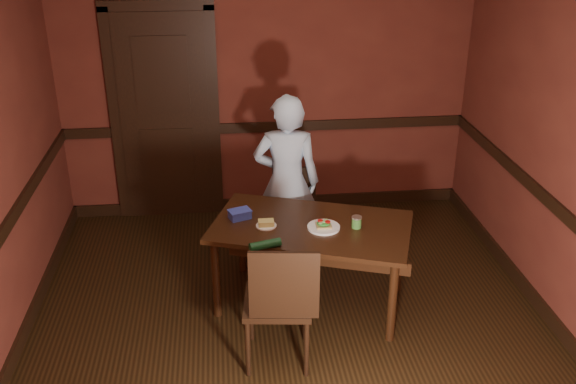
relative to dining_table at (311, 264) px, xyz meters
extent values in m
cube|color=black|center=(-0.19, -0.47, -0.35)|extent=(4.00, 4.50, 0.01)
cube|color=#59241B|center=(-0.19, 1.78, 1.00)|extent=(4.00, 0.02, 2.70)
cube|color=black|center=(-0.19, 1.76, 0.55)|extent=(4.00, 0.03, 0.10)
cube|color=black|center=(1.79, -0.47, 0.55)|extent=(0.03, 4.50, 0.10)
cube|color=black|center=(-0.19, 1.76, -0.29)|extent=(4.00, 0.03, 0.12)
cube|color=black|center=(-2.18, -0.47, -0.29)|extent=(0.03, 4.50, 0.12)
cube|color=black|center=(1.79, -0.47, -0.29)|extent=(0.03, 4.50, 0.12)
cube|color=black|center=(-1.19, 1.74, 0.67)|extent=(0.85, 0.04, 2.05)
cube|color=black|center=(-1.67, 1.76, 0.67)|extent=(0.10, 0.06, 2.15)
cube|color=black|center=(-0.72, 1.76, 0.67)|extent=(0.10, 0.06, 2.15)
cube|color=black|center=(-1.19, 1.76, 1.75)|extent=(1.05, 0.06, 0.10)
cube|color=black|center=(0.00, 0.00, 0.00)|extent=(1.70, 1.29, 0.70)
imported|color=#A8C4DE|center=(-0.12, 0.65, 0.43)|extent=(0.61, 0.44, 1.55)
cylinder|color=white|center=(0.08, -0.06, 0.36)|extent=(0.25, 0.25, 0.01)
cube|color=tan|center=(0.08, -0.06, 0.37)|extent=(0.12, 0.11, 0.02)
ellipsoid|color=#2B872D|center=(0.08, -0.06, 0.39)|extent=(0.11, 0.10, 0.02)
cylinder|color=#BD0D0B|center=(0.06, -0.05, 0.41)|extent=(0.04, 0.04, 0.01)
cylinder|color=#BD0D0B|center=(0.11, -0.07, 0.41)|extent=(0.04, 0.04, 0.01)
cylinder|color=#8FC370|center=(0.06, -0.09, 0.41)|extent=(0.03, 0.03, 0.01)
cylinder|color=#8FC370|center=(0.11, -0.04, 0.41)|extent=(0.03, 0.03, 0.01)
cylinder|color=#8FC370|center=(0.08, -0.06, 0.41)|extent=(0.03, 0.03, 0.01)
cylinder|color=#407F34|center=(0.34, -0.08, 0.39)|extent=(0.07, 0.07, 0.08)
cylinder|color=#BABBAD|center=(0.34, -0.08, 0.44)|extent=(0.08, 0.08, 0.01)
cylinder|color=white|center=(-0.35, 0.02, 0.36)|extent=(0.16, 0.16, 0.01)
cube|color=#DBCC6A|center=(-0.35, 0.02, 0.38)|extent=(0.12, 0.08, 0.04)
cube|color=#3449BF|center=(-0.54, 0.17, 0.38)|extent=(0.19, 0.16, 0.06)
cube|color=#3449BF|center=(-0.54, 0.17, 0.42)|extent=(0.20, 0.17, 0.01)
cylinder|color=#113C1B|center=(-0.38, -0.32, 0.38)|extent=(0.24, 0.13, 0.06)
camera|label=1|loc=(-0.65, -4.31, 2.65)|focal=40.00mm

